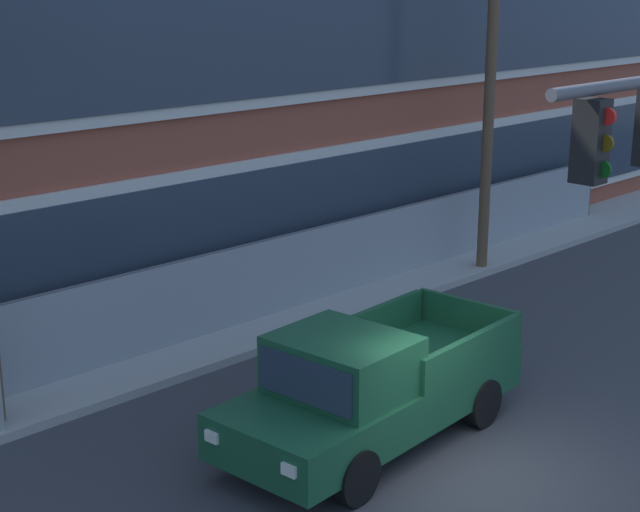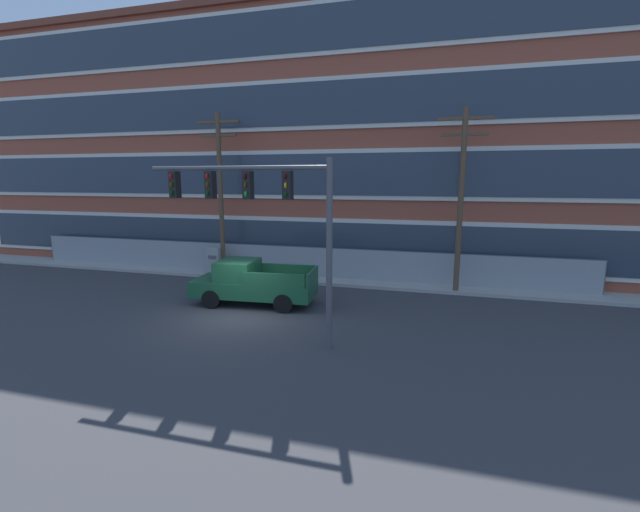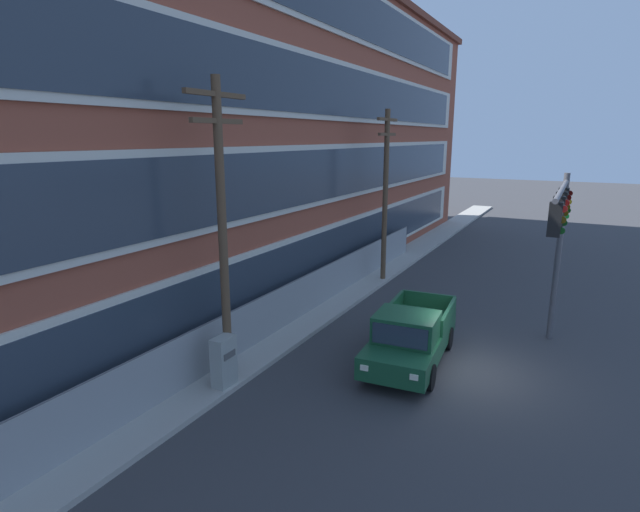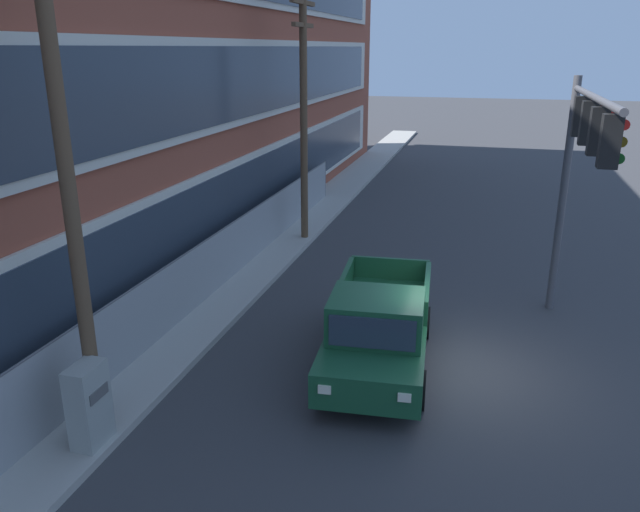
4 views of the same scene
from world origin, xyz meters
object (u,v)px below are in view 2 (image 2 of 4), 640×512
pickup_truck_dark_green (252,283)px  traffic_signal_mast (264,206)px  utility_pole_midblock (461,194)px  electrical_cabinet (215,262)px  utility_pole_near_corner (220,188)px

pickup_truck_dark_green → traffic_signal_mast: bearing=-59.0°
utility_pole_midblock → electrical_cabinet: utility_pole_midblock is taller
electrical_cabinet → utility_pole_midblock: bearing=-0.1°
traffic_signal_mast → utility_pole_near_corner: size_ratio=0.71×
utility_pole_near_corner → utility_pole_midblock: 12.58m
traffic_signal_mast → electrical_cabinet: (-6.65, 8.26, -3.78)m
traffic_signal_mast → utility_pole_midblock: utility_pole_midblock is taller
pickup_truck_dark_green → utility_pole_near_corner: (-3.82, 4.50, 4.02)m
pickup_truck_dark_green → electrical_cabinet: (-4.28, 4.31, -0.10)m
traffic_signal_mast → utility_pole_near_corner: (-6.20, 8.45, 0.35)m
utility_pole_midblock → electrical_cabinet: bearing=179.9°
pickup_truck_dark_green → utility_pole_midblock: (8.76, 4.29, 3.87)m
traffic_signal_mast → electrical_cabinet: size_ratio=3.82×
pickup_truck_dark_green → utility_pole_midblock: utility_pole_midblock is taller
electrical_cabinet → traffic_signal_mast: bearing=-51.1°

